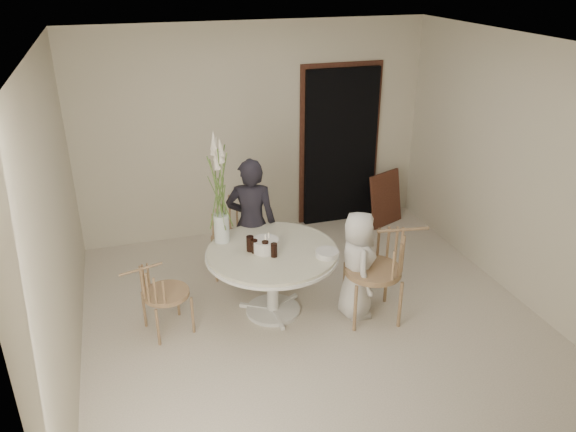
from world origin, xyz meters
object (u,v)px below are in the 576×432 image
object	(u,v)px
table	(272,260)
flower_vase	(220,191)
birthday_cake	(266,245)
chair_far	(231,228)
chair_left	(155,289)
chair_right	(387,260)
boy	(357,265)
girl	(251,223)

from	to	relation	value
table	flower_vase	bearing A→B (deg)	142.20
flower_vase	birthday_cake	bearing A→B (deg)	-42.43
chair_far	flower_vase	size ratio (longest dim) A/B	0.70
flower_vase	chair_left	bearing A→B (deg)	-154.01
table	chair_right	distance (m)	1.14
birthday_cake	flower_vase	world-z (taller)	flower_vase
chair_right	chair_left	distance (m)	2.28
birthday_cake	flower_vase	xyz separation A→B (m)	(-0.37, 0.34, 0.49)
boy	chair_far	bearing A→B (deg)	45.55
chair_far	flower_vase	world-z (taller)	flower_vase
chair_far	chair_left	xyz separation A→B (m)	(-0.96, -1.05, -0.02)
girl	flower_vase	size ratio (longest dim) A/B	1.27
chair_far	girl	bearing A→B (deg)	-57.53
table	chair_left	bearing A→B (deg)	-179.00
table	chair_far	bearing A→B (deg)	101.58
chair_right	girl	bearing A→B (deg)	-123.34
table	girl	bearing A→B (deg)	94.70
birthday_cake	chair_left	bearing A→B (deg)	-178.85
flower_vase	boy	bearing A→B (deg)	-26.14
chair_right	chair_left	world-z (taller)	chair_right
chair_left	boy	xyz separation A→B (m)	(1.97, -0.25, 0.07)
chair_left	flower_vase	size ratio (longest dim) A/B	0.66
flower_vase	table	bearing A→B (deg)	-37.80
chair_right	birthday_cake	world-z (taller)	chair_right
chair_right	flower_vase	bearing A→B (deg)	-106.49
girl	boy	world-z (taller)	girl
chair_right	table	bearing A→B (deg)	-100.56
table	chair_right	bearing A→B (deg)	-19.50
chair_left	flower_vase	world-z (taller)	flower_vase
chair_far	flower_vase	xyz separation A→B (m)	(-0.22, -0.69, 0.76)
table	birthday_cake	size ratio (longest dim) A/B	5.10
chair_right	chair_left	size ratio (longest dim) A/B	1.27
chair_far	girl	size ratio (longest dim) A/B	0.55
chair_right	flower_vase	xyz separation A→B (m)	(-1.51, 0.72, 0.64)
chair_left	chair_far	bearing A→B (deg)	-58.81
chair_left	flower_vase	distance (m)	1.13
chair_far	boy	distance (m)	1.65
chair_far	chair_right	xyz separation A→B (m)	(1.29, -1.41, 0.11)
girl	boy	xyz separation A→B (m)	(0.86, -0.92, -0.17)
chair_right	chair_left	xyz separation A→B (m)	(-2.24, 0.36, -0.14)
chair_far	chair_right	world-z (taller)	chair_right
chair_far	girl	xyz separation A→B (m)	(0.16, -0.39, 0.21)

